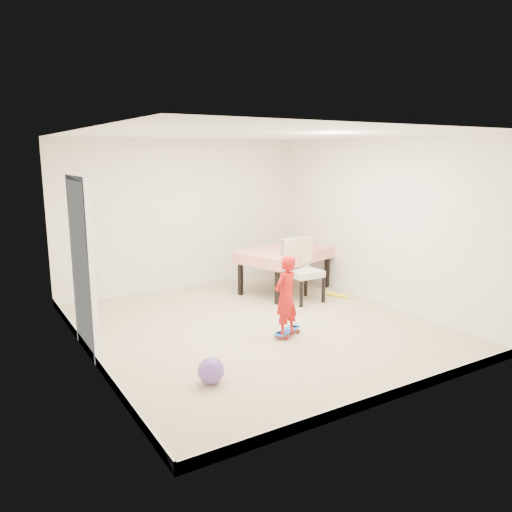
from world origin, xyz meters
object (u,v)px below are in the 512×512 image
balloon (211,371)px  dining_chair (304,271)px  dining_table (285,270)px  child (286,299)px  skateboard (287,332)px

balloon → dining_chair: bearing=35.9°
dining_chair → balloon: size_ratio=3.63×
dining_table → child: size_ratio=1.50×
dining_chair → skateboard: 1.66m
child → dining_table: bearing=-142.2°
child → dining_chair: bearing=-152.4°
skateboard → child: child is taller
dining_chair → child: (-1.19, -1.21, 0.02)m
skateboard → child: 0.50m
dining_table → balloon: size_ratio=5.64×
child → balloon: child is taller
dining_table → skateboard: bearing=-140.7°
balloon → dining_table: bearing=43.5°
balloon → skateboard: bearing=26.6°
skateboard → balloon: size_ratio=1.86×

